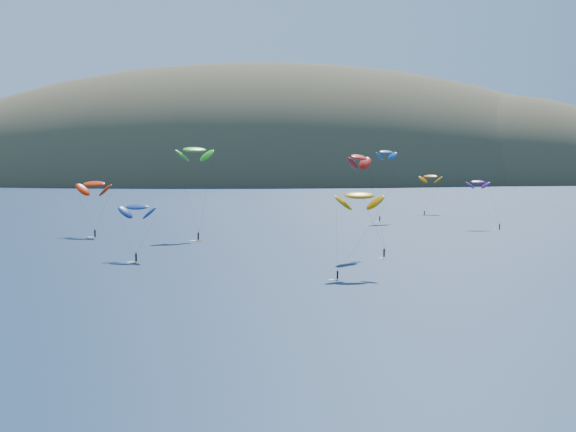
# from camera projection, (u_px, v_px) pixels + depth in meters

# --- Properties ---
(ground) EXTENTS (2800.00, 2800.00, 0.00)m
(ground) POSITION_uv_depth(u_px,v_px,m) (390.00, 358.00, 86.22)
(ground) COLOR black
(ground) RESTS_ON ground
(island) EXTENTS (730.00, 300.00, 210.00)m
(island) POSITION_uv_depth(u_px,v_px,m) (294.00, 193.00, 649.00)
(island) COLOR #3D3526
(island) RESTS_ON ground
(kitesurfer_1) EXTENTS (11.55, 12.55, 16.56)m
(kitesurfer_1) POSITION_uv_depth(u_px,v_px,m) (94.00, 184.00, 213.98)
(kitesurfer_1) COLOR gold
(kitesurfer_1) RESTS_ON ground
(kitesurfer_2) EXTENTS (10.04, 9.54, 16.68)m
(kitesurfer_2) POSITION_uv_depth(u_px,v_px,m) (359.00, 196.00, 145.14)
(kitesurfer_2) COLOR gold
(kitesurfer_2) RESTS_ON ground
(kitesurfer_3) EXTENTS (10.85, 14.20, 25.49)m
(kitesurfer_3) POSITION_uv_depth(u_px,v_px,m) (195.00, 150.00, 208.07)
(kitesurfer_3) COLOR gold
(kitesurfer_3) RESTS_ON ground
(kitesurfer_4) EXTENTS (8.94, 8.45, 24.43)m
(kitesurfer_4) POSITION_uv_depth(u_px,v_px,m) (386.00, 152.00, 258.21)
(kitesurfer_4) COLOR gold
(kitesurfer_4) RESTS_ON ground
(kitesurfer_6) EXTENTS (8.48, 8.57, 15.23)m
(kitesurfer_6) POSITION_uv_depth(u_px,v_px,m) (478.00, 182.00, 234.26)
(kitesurfer_6) COLOR gold
(kitesurfer_6) RESTS_ON ground
(kitesurfer_9) EXTENTS (9.02, 12.67, 23.44)m
(kitesurfer_9) POSITION_uv_depth(u_px,v_px,m) (359.00, 157.00, 173.02)
(kitesurfer_9) COLOR gold
(kitesurfer_9) RESTS_ON ground
(kitesurfer_10) EXTENTS (8.90, 10.35, 13.04)m
(kitesurfer_10) POSITION_uv_depth(u_px,v_px,m) (137.00, 207.00, 166.17)
(kitesurfer_10) COLOR gold
(kitesurfer_10) RESTS_ON ground
(kitesurfer_11) EXTENTS (9.65, 14.11, 15.64)m
(kitesurfer_11) POSITION_uv_depth(u_px,v_px,m) (431.00, 176.00, 290.59)
(kitesurfer_11) COLOR gold
(kitesurfer_11) RESTS_ON ground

